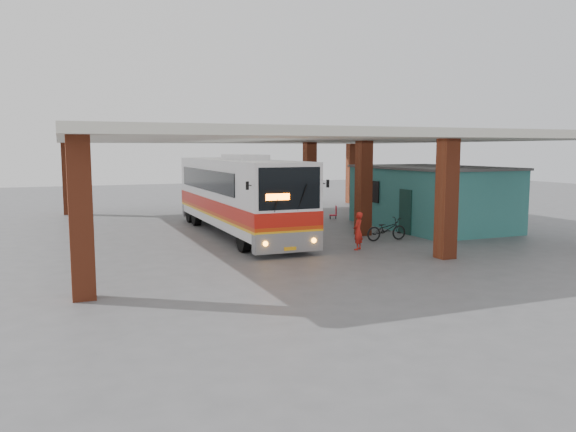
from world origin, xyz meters
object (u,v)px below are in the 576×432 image
(coach_bus, at_px, (238,195))
(pedestrian, at_px, (358,231))
(red_chair, at_px, (335,213))
(motorcycle, at_px, (386,229))

(coach_bus, relative_size, pedestrian, 8.53)
(pedestrian, relative_size, red_chair, 1.98)
(red_chair, bearing_deg, pedestrian, -91.07)
(coach_bus, distance_m, red_chair, 7.78)
(pedestrian, height_order, red_chair, pedestrian)
(coach_bus, xyz_separation_m, pedestrian, (3.17, -5.68, -1.10))
(red_chair, bearing_deg, motorcycle, -79.55)
(motorcycle, height_order, pedestrian, pedestrian)
(coach_bus, bearing_deg, motorcycle, -37.48)
(coach_bus, xyz_separation_m, red_chair, (6.80, 3.46, -1.50))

